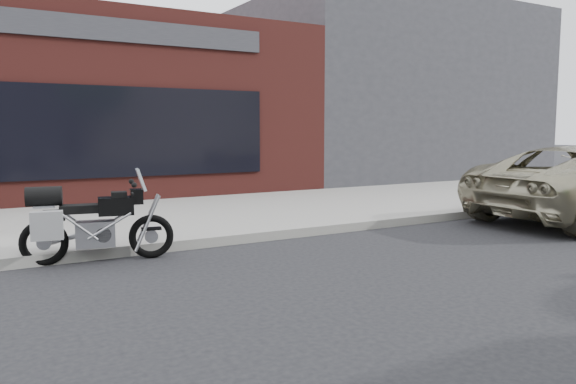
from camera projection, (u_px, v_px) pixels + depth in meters
ground at (420, 322)px, 5.09m from camera, size 120.00×120.00×0.00m
near_sidewalk at (170, 215)px, 11.09m from camera, size 44.00×6.00×0.15m
storefront at (20, 112)px, 15.85m from camera, size 14.00×10.07×4.50m
neighbour_building at (360, 98)px, 21.79m from camera, size 10.00×10.00×6.00m
motorcycle at (88, 223)px, 7.32m from camera, size 1.93×0.69×1.23m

